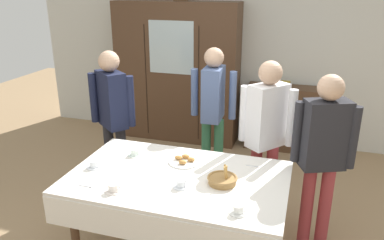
% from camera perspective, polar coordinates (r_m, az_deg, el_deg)
% --- Properties ---
extents(ground_plane, '(12.00, 12.00, 0.00)m').
position_cam_1_polar(ground_plane, '(3.76, -0.95, -17.34)').
color(ground_plane, '#997A56').
rests_on(ground_plane, ground).
extents(back_wall, '(6.40, 0.10, 2.70)m').
position_cam_1_polar(back_wall, '(5.64, 7.53, 10.38)').
color(back_wall, silver).
rests_on(back_wall, ground).
extents(dining_table, '(1.79, 1.11, 0.77)m').
position_cam_1_polar(dining_table, '(3.20, -2.36, -10.11)').
color(dining_table, '#4C3321').
rests_on(dining_table, ground).
extents(wall_cabinet, '(1.80, 0.46, 2.02)m').
position_cam_1_polar(wall_cabinet, '(5.65, -2.25, 7.06)').
color(wall_cabinet, '#4C3321').
rests_on(wall_cabinet, ground).
extents(bookshelf_low, '(0.99, 0.35, 0.91)m').
position_cam_1_polar(bookshelf_low, '(5.56, 13.25, 0.32)').
color(bookshelf_low, '#4C3321').
rests_on(bookshelf_low, ground).
extents(book_stack, '(0.16, 0.21, 0.06)m').
position_cam_1_polar(book_stack, '(5.41, 13.66, 5.19)').
color(book_stack, '#3D754C').
rests_on(book_stack, bookshelf_low).
extents(tea_cup_far_left, '(0.13, 0.13, 0.06)m').
position_cam_1_polar(tea_cup_far_left, '(3.40, -14.39, -6.46)').
color(tea_cup_far_left, white).
rests_on(tea_cup_far_left, dining_table).
extents(tea_cup_front_edge, '(0.13, 0.13, 0.06)m').
position_cam_1_polar(tea_cup_front_edge, '(2.72, 6.93, -13.12)').
color(tea_cup_front_edge, white).
rests_on(tea_cup_front_edge, dining_table).
extents(tea_cup_near_left, '(0.13, 0.13, 0.06)m').
position_cam_1_polar(tea_cup_near_left, '(3.01, -11.64, -9.98)').
color(tea_cup_near_left, white).
rests_on(tea_cup_near_left, dining_table).
extents(tea_cup_near_right, '(0.13, 0.13, 0.06)m').
position_cam_1_polar(tea_cup_near_right, '(3.00, -1.63, -9.50)').
color(tea_cup_near_right, white).
rests_on(tea_cup_near_right, dining_table).
extents(tea_cup_mid_left, '(0.13, 0.13, 0.06)m').
position_cam_1_polar(tea_cup_mid_left, '(3.56, -8.52, -4.84)').
color(tea_cup_mid_left, silver).
rests_on(tea_cup_mid_left, dining_table).
extents(bread_basket, '(0.24, 0.24, 0.16)m').
position_cam_1_polar(bread_basket, '(3.06, 4.55, -8.84)').
color(bread_basket, '#9E7542').
rests_on(bread_basket, dining_table).
extents(pastry_plate, '(0.28, 0.28, 0.05)m').
position_cam_1_polar(pastry_plate, '(3.39, -1.16, -6.09)').
color(pastry_plate, white).
rests_on(pastry_plate, dining_table).
extents(spoon_front_edge, '(0.12, 0.02, 0.01)m').
position_cam_1_polar(spoon_front_edge, '(3.37, 9.37, -6.83)').
color(spoon_front_edge, silver).
rests_on(spoon_front_edge, dining_table).
extents(spoon_center, '(0.12, 0.02, 0.01)m').
position_cam_1_polar(spoon_center, '(3.13, -15.31, -9.53)').
color(spoon_center, silver).
rests_on(spoon_center, dining_table).
extents(person_behind_table_left, '(0.52, 0.41, 1.62)m').
position_cam_1_polar(person_behind_table_left, '(3.66, 11.06, -1.12)').
color(person_behind_table_left, '#933338').
rests_on(person_behind_table_left, ground).
extents(person_beside_shelf, '(0.52, 0.37, 1.61)m').
position_cam_1_polar(person_beside_shelf, '(4.30, 3.17, 2.40)').
color(person_beside_shelf, '#33704C').
rests_on(person_beside_shelf, ground).
extents(person_behind_table_right, '(0.52, 0.38, 1.62)m').
position_cam_1_polar(person_behind_table_right, '(4.17, -11.77, 1.45)').
color(person_behind_table_right, '#232328').
rests_on(person_behind_table_right, ground).
extents(person_near_right_end, '(0.52, 0.33, 1.60)m').
position_cam_1_polar(person_near_right_end, '(3.39, 18.99, -3.95)').
color(person_near_right_end, '#933338').
rests_on(person_near_right_end, ground).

